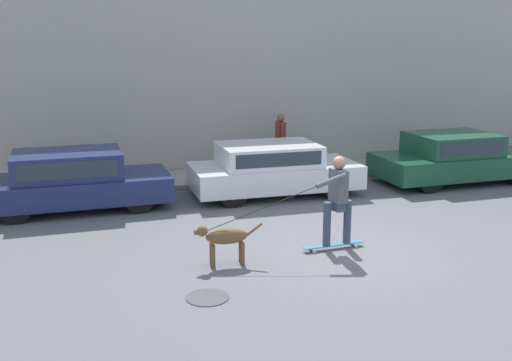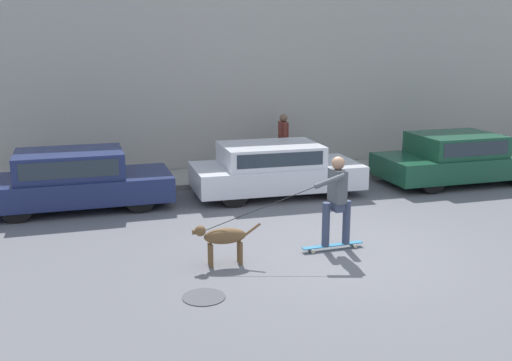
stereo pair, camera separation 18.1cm
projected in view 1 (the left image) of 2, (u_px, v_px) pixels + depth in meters
name	position (u px, v px, depth m)	size (l,w,h in m)	color
ground_plane	(336.00, 250.00, 10.48)	(36.00, 36.00, 0.00)	slate
back_wall	(239.00, 76.00, 16.34)	(32.00, 0.30, 5.21)	#ADA89E
sidewalk_curb	(250.00, 175.00, 15.92)	(30.00, 1.82, 0.13)	gray
parked_car_0	(74.00, 181.00, 12.86)	(4.01, 1.86, 1.27)	black
parked_car_1	(273.00, 169.00, 14.05)	(3.93, 1.82, 1.22)	black
parked_car_2	(455.00, 158.00, 15.34)	(4.27, 2.01, 1.26)	black
dog	(225.00, 238.00, 9.70)	(1.13, 0.28, 0.69)	brown
skateboarder	(337.00, 197.00, 10.32)	(2.94, 0.56, 1.66)	beige
pedestrian_with_bag	(280.00, 139.00, 16.05)	(0.25, 0.72, 1.53)	#28282D
manhole_cover	(207.00, 297.00, 8.55)	(0.62, 0.62, 0.01)	#38383D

